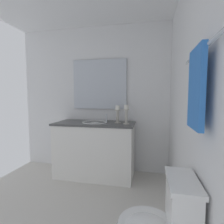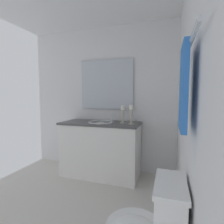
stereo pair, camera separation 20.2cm
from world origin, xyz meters
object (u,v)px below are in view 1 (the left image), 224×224
Objects in this scene: mirror at (99,84)px; vanity_cabinet at (95,149)px; candle_holder_short at (118,114)px; towel_near_vanity at (196,89)px; sink_basin at (95,125)px; towel_bar at (201,50)px; candle_holder_tall at (126,114)px.

vanity_cabinet is at bearing -0.01° from mirror.
candle_holder_short is 1.71m from towel_near_vanity.
sink_basin is 0.43× the size of mirror.
towel_near_vanity is (-0.00, -0.02, -0.22)m from towel_bar.
mirror is 1.21× the size of towel_bar.
towel_bar is (1.50, 1.12, 1.10)m from vanity_cabinet.
vanity_cabinet is 2.62× the size of towel_near_vanity.
sink_basin is at bearing -143.71° from towel_near_vanity.
candle_holder_short is at bearing -153.36° from towel_bar.
mirror is 1.94× the size of towel_near_vanity.
towel_bar is at bearing 90.00° from towel_near_vanity.
vanity_cabinet is at bearing -88.16° from candle_holder_short.
candle_holder_short reaches higher than sink_basin.
towel_bar is 1.60× the size of towel_near_vanity.
candle_holder_short is 1.77m from towel_bar.
towel_bar is at bearing 23.14° from candle_holder_tall.
towel_bar is at bearing 36.73° from sink_basin.
candle_holder_tall is 1.59m from towel_near_vanity.
towel_near_vanity is at bearing -90.00° from towel_bar.
candle_holder_tall is 0.16m from candle_holder_short.
mirror is 2.11m from towel_bar.
vanity_cabinet is at bearing -97.04° from candle_holder_tall.
towel_near_vanity reaches higher than sink_basin.
candle_holder_tall reaches higher than sink_basin.
towel_near_vanity reaches higher than vanity_cabinet.
sink_basin is 0.54m from candle_holder_tall.
towel_bar is at bearing 26.64° from candle_holder_short.
towel_near_vanity is at bearing 22.53° from candle_holder_tall.
vanity_cabinet is 1.64× the size of towel_bar.
towel_bar reaches higher than candle_holder_short.
candle_holder_short is (-0.07, -0.14, -0.01)m from candle_holder_tall.
vanity_cabinet is 4.64× the size of candle_holder_short.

